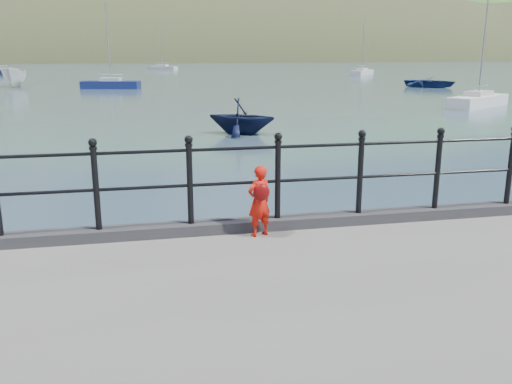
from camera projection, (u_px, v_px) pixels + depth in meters
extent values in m
plane|color=#2D4251|center=(234.00, 293.00, 7.86)|extent=(600.00, 600.00, 0.00)
cube|color=#28282B|center=(235.00, 226.00, 7.45)|extent=(60.00, 0.30, 0.15)
cylinder|color=black|center=(235.00, 183.00, 7.29)|extent=(18.00, 0.04, 0.04)
cylinder|color=black|center=(234.00, 149.00, 7.17)|extent=(18.00, 0.04, 0.04)
cylinder|color=black|center=(96.00, 190.00, 6.94)|extent=(0.08, 0.08, 1.05)
sphere|color=black|center=(93.00, 143.00, 6.78)|extent=(0.11, 0.11, 0.11)
cylinder|color=black|center=(190.00, 185.00, 7.17)|extent=(0.08, 0.08, 1.05)
sphere|color=black|center=(189.00, 139.00, 7.02)|extent=(0.11, 0.11, 0.11)
cylinder|color=black|center=(278.00, 181.00, 7.41)|extent=(0.08, 0.08, 1.05)
sphere|color=black|center=(278.00, 137.00, 7.26)|extent=(0.11, 0.11, 0.11)
cylinder|color=black|center=(360.00, 177.00, 7.65)|extent=(0.08, 0.08, 1.05)
sphere|color=black|center=(362.00, 134.00, 7.50)|extent=(0.11, 0.11, 0.11)
cylinder|color=black|center=(437.00, 173.00, 7.89)|extent=(0.08, 0.08, 1.05)
sphere|color=black|center=(441.00, 131.00, 7.73)|extent=(0.11, 0.11, 0.11)
cylinder|color=black|center=(510.00, 170.00, 8.13)|extent=(0.08, 0.08, 1.05)
ellipsoid|color=#333A21|center=(200.00, 103.00, 200.36)|extent=(400.00, 100.00, 88.00)
ellipsoid|color=#387026|center=(268.00, 115.00, 268.13)|extent=(600.00, 180.00, 156.00)
cube|color=silver|center=(30.00, 52.00, 171.52)|extent=(9.00, 6.00, 6.00)
cube|color=#4C4744|center=(29.00, 39.00, 170.51)|extent=(9.50, 6.50, 2.00)
cube|color=silver|center=(105.00, 52.00, 176.09)|extent=(9.00, 6.00, 6.00)
cube|color=#4C4744|center=(104.00, 39.00, 175.08)|extent=(9.50, 6.50, 2.00)
cube|color=silver|center=(197.00, 52.00, 182.05)|extent=(9.00, 6.00, 6.00)
cube|color=#4C4744|center=(197.00, 40.00, 181.04)|extent=(9.50, 6.50, 2.00)
cube|color=silver|center=(275.00, 52.00, 187.42)|extent=(9.00, 6.00, 6.00)
cube|color=#4C4744|center=(275.00, 40.00, 186.41)|extent=(9.50, 6.50, 2.00)
imported|color=red|center=(259.00, 201.00, 7.16)|extent=(0.41, 0.35, 0.96)
ellipsoid|color=red|center=(261.00, 192.00, 6.99)|extent=(0.22, 0.11, 0.23)
imported|color=navy|center=(430.00, 82.00, 51.68)|extent=(5.70, 5.94, 1.00)
imported|color=silver|center=(15.00, 77.00, 51.39)|extent=(2.01, 5.08, 1.95)
imported|color=black|center=(241.00, 116.00, 22.59)|extent=(3.70, 3.56, 1.50)
cube|color=black|center=(0.00, 73.00, 77.66)|extent=(5.34, 2.35, 0.90)
cube|color=beige|center=(0.00, 70.00, 77.54)|extent=(1.95, 1.37, 0.50)
cube|color=beige|center=(163.00, 69.00, 97.66)|extent=(5.42, 4.24, 0.90)
cube|color=beige|center=(162.00, 66.00, 97.54)|extent=(2.20, 1.96, 0.50)
cylinder|color=#A5A5A8|center=(162.00, 46.00, 96.64)|extent=(0.10, 0.10, 7.18)
cylinder|color=#A5A5A8|center=(162.00, 63.00, 97.40)|extent=(2.08, 1.34, 0.06)
cube|color=navy|center=(111.00, 86.00, 49.96)|extent=(5.49, 2.87, 0.90)
cube|color=beige|center=(110.00, 80.00, 49.83)|extent=(2.06, 1.58, 0.50)
cylinder|color=#A5A5A8|center=(108.00, 43.00, 48.98)|extent=(0.10, 0.10, 6.81)
cylinder|color=#A5A5A8|center=(110.00, 74.00, 49.69)|extent=(2.30, 0.62, 0.06)
cube|color=white|center=(478.00, 103.00, 33.69)|extent=(5.49, 4.27, 0.90)
cube|color=beige|center=(479.00, 95.00, 33.56)|extent=(2.21, 1.95, 0.50)
cylinder|color=#A5A5A8|center=(484.00, 39.00, 32.71)|extent=(0.10, 0.10, 6.82)
cylinder|color=#A5A5A8|center=(479.00, 86.00, 33.42)|extent=(2.13, 1.39, 0.06)
cube|color=silver|center=(362.00, 73.00, 77.63)|extent=(5.15, 5.67, 0.90)
cube|color=beige|center=(362.00, 70.00, 77.50)|extent=(2.24, 2.35, 0.50)
cylinder|color=#A5A5A8|center=(363.00, 42.00, 76.53)|extent=(0.10, 0.10, 7.76)
cylinder|color=#A5A5A8|center=(362.00, 66.00, 77.36)|extent=(1.80, 2.11, 0.06)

